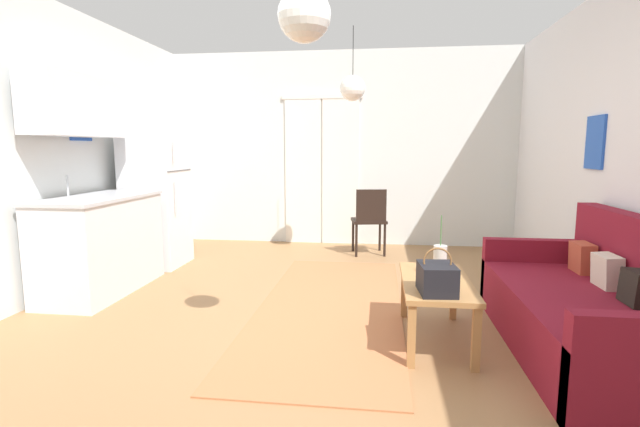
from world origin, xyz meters
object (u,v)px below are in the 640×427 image
at_px(pendant_lamp_near, 304,15).
at_px(accent_chair, 370,218).
at_px(handbag, 437,278).
at_px(pendant_lamp_far, 353,88).
at_px(refrigerator, 156,194).
at_px(bamboo_vase, 440,261).
at_px(couch, 598,313).
at_px(coffee_table, 436,288).

bearing_deg(pendant_lamp_near, accent_chair, 84.65).
relative_size(handbag, pendant_lamp_far, 0.37).
relative_size(refrigerator, accent_chair, 1.94).
distance_m(bamboo_vase, pendant_lamp_near, 1.89).
bearing_deg(pendant_lamp_near, couch, 15.73).
distance_m(refrigerator, pendant_lamp_near, 3.46).
bearing_deg(bamboo_vase, handbag, -99.52).
xyz_separation_m(handbag, pendant_lamp_near, (-0.80, -0.31, 1.54)).
xyz_separation_m(bamboo_vase, pendant_lamp_near, (-0.87, -0.72, 1.52)).
relative_size(couch, accent_chair, 2.25).
distance_m(bamboo_vase, accent_chair, 2.58).
bearing_deg(coffee_table, bamboo_vase, 72.32).
distance_m(couch, coffee_table, 1.05).
bearing_deg(couch, pendant_lamp_far, 128.87).
relative_size(couch, bamboo_vase, 4.35).
bearing_deg(couch, coffee_table, 175.07).
xyz_separation_m(couch, refrigerator, (-4.01, 1.89, 0.55)).
bearing_deg(pendant_lamp_near, coffee_table, 36.53).
bearing_deg(bamboo_vase, refrigerator, 150.60).
distance_m(couch, accent_chair, 3.14).
height_order(coffee_table, bamboo_vase, bamboo_vase).
relative_size(bamboo_vase, handbag, 1.48).
bearing_deg(accent_chair, bamboo_vase, 92.14).
relative_size(coffee_table, refrigerator, 0.58).
height_order(refrigerator, pendant_lamp_far, pendant_lamp_far).
bearing_deg(pendant_lamp_far, pendant_lamp_near, -92.20).
xyz_separation_m(couch, pendant_lamp_near, (-1.87, -0.53, 1.80)).
bearing_deg(pendant_lamp_near, bamboo_vase, 39.91).
height_order(coffee_table, pendant_lamp_near, pendant_lamp_near).
distance_m(handbag, accent_chair, 2.97).
distance_m(couch, pendant_lamp_near, 2.65).
height_order(refrigerator, pendant_lamp_near, pendant_lamp_near).
bearing_deg(accent_chair, couch, 109.51).
bearing_deg(couch, refrigerator, 154.74).
height_order(handbag, pendant_lamp_far, pendant_lamp_far).
height_order(couch, coffee_table, couch).
height_order(handbag, refrigerator, refrigerator).
xyz_separation_m(coffee_table, refrigerator, (-2.97, 1.80, 0.45)).
height_order(bamboo_vase, accent_chair, bamboo_vase).
relative_size(couch, coffee_table, 1.99).
relative_size(coffee_table, bamboo_vase, 2.19).
xyz_separation_m(couch, coffee_table, (-1.04, 0.09, 0.10)).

